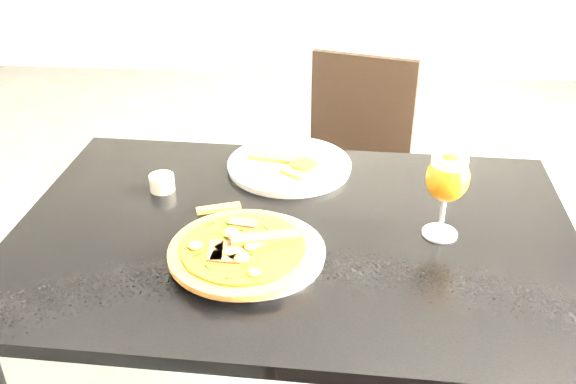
# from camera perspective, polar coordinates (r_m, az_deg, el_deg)

# --- Properties ---
(dining_table) EXTENTS (1.23, 0.84, 0.75)m
(dining_table) POSITION_cam_1_polar(r_m,az_deg,el_deg) (1.42, 0.49, -6.42)
(dining_table) COLOR black
(dining_table) RESTS_ON ground
(chair_far) EXTENTS (0.47, 0.47, 0.83)m
(chair_far) POSITION_cam_1_polar(r_m,az_deg,el_deg) (2.25, 5.63, 2.07)
(chair_far) COLOR black
(chair_far) RESTS_ON ground
(plate_main) EXTENTS (0.32, 0.32, 0.02)m
(plate_main) POSITION_cam_1_polar(r_m,az_deg,el_deg) (1.29, -3.16, -5.39)
(plate_main) COLOR silver
(plate_main) RESTS_ON dining_table
(pizza) EXTENTS (0.30, 0.30, 0.03)m
(pizza) POSITION_cam_1_polar(r_m,az_deg,el_deg) (1.27, -3.93, -5.12)
(pizza) COLOR #A05B26
(pizza) RESTS_ON plate_main
(plate_second) EXTENTS (0.40, 0.40, 0.02)m
(plate_second) POSITION_cam_1_polar(r_m,az_deg,el_deg) (1.61, 0.12, 2.38)
(plate_second) COLOR silver
(plate_second) RESTS_ON dining_table
(crust_scraps) EXTENTS (0.20, 0.14, 0.02)m
(crust_scraps) POSITION_cam_1_polar(r_m,az_deg,el_deg) (1.59, 0.54, 2.54)
(crust_scraps) COLOR #A05B26
(crust_scraps) RESTS_ON plate_second
(loose_crust) EXTENTS (0.10, 0.05, 0.01)m
(loose_crust) POSITION_cam_1_polar(r_m,az_deg,el_deg) (1.45, -6.18, -1.44)
(loose_crust) COLOR #A05B26
(loose_crust) RESTS_ON dining_table
(sauce_cup) EXTENTS (0.06, 0.06, 0.04)m
(sauce_cup) POSITION_cam_1_polar(r_m,az_deg,el_deg) (1.54, -11.15, 0.88)
(sauce_cup) COLOR beige
(sauce_cup) RESTS_ON dining_table
(beer_glass) EXTENTS (0.09, 0.09, 0.19)m
(beer_glass) POSITION_cam_1_polar(r_m,az_deg,el_deg) (1.33, 13.98, 1.17)
(beer_glass) COLOR silver
(beer_glass) RESTS_ON dining_table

